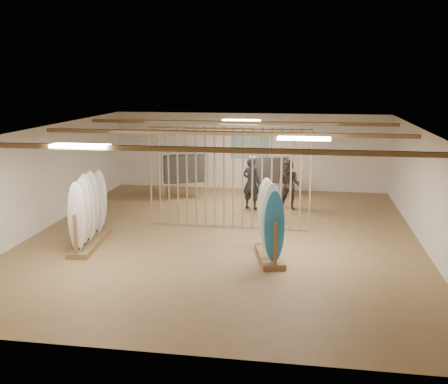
% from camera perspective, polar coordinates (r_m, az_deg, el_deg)
% --- Properties ---
extents(floor, '(12.00, 12.00, 0.00)m').
position_cam_1_polar(floor, '(13.83, -0.00, -4.86)').
color(floor, '#99764A').
rests_on(floor, ground).
extents(ceiling, '(12.00, 12.00, 0.00)m').
position_cam_1_polar(ceiling, '(13.26, -0.00, 6.76)').
color(ceiling, gray).
rests_on(ceiling, ground).
extents(wall_back, '(12.00, 0.00, 12.00)m').
position_cam_1_polar(wall_back, '(19.34, 2.79, 4.42)').
color(wall_back, white).
rests_on(wall_back, ground).
extents(wall_front, '(12.00, 0.00, 12.00)m').
position_cam_1_polar(wall_front, '(7.82, -6.97, -8.08)').
color(wall_front, white).
rests_on(wall_front, ground).
extents(wall_left, '(0.00, 12.00, 12.00)m').
position_cam_1_polar(wall_left, '(15.07, -19.13, 1.39)').
color(wall_left, white).
rests_on(wall_left, ground).
extents(wall_right, '(0.00, 12.00, 12.00)m').
position_cam_1_polar(wall_right, '(13.63, 21.24, 0.10)').
color(wall_right, white).
rests_on(wall_right, ground).
extents(ceiling_slats, '(9.50, 6.12, 0.10)m').
position_cam_1_polar(ceiling_slats, '(13.27, -0.00, 6.42)').
color(ceiling_slats, olive).
rests_on(ceiling_slats, ground).
extents(light_panels, '(1.20, 0.35, 0.06)m').
position_cam_1_polar(light_panels, '(13.26, -0.00, 6.51)').
color(light_panels, white).
rests_on(light_panels, ground).
extents(bamboo_partition, '(4.45, 0.05, 2.78)m').
position_cam_1_polar(bamboo_partition, '(14.25, 0.50, 1.48)').
color(bamboo_partition, '#A67D50').
rests_on(bamboo_partition, ground).
extents(poster, '(1.40, 0.03, 0.90)m').
position_cam_1_polar(poster, '(19.29, 2.79, 5.00)').
color(poster, teal).
rests_on(poster, ground).
extents(rack_left, '(0.73, 2.25, 1.78)m').
position_cam_1_polar(rack_left, '(13.40, -14.45, -3.12)').
color(rack_left, olive).
rests_on(rack_left, floor).
extents(rack_right, '(0.83, 1.64, 1.82)m').
position_cam_1_polar(rack_right, '(12.03, 5.04, -4.53)').
color(rack_right, olive).
rests_on(rack_right, floor).
extents(clothing_rack_a, '(1.44, 0.90, 1.62)m').
position_cam_1_polar(clothing_rack_a, '(17.75, -4.32, 2.52)').
color(clothing_rack_a, silver).
rests_on(clothing_rack_a, floor).
extents(clothing_rack_b, '(1.36, 0.53, 1.47)m').
position_cam_1_polar(clothing_rack_b, '(18.03, 4.85, 2.35)').
color(clothing_rack_b, silver).
rests_on(clothing_rack_b, floor).
extents(shopper_a, '(0.81, 0.68, 1.88)m').
position_cam_1_polar(shopper_a, '(16.47, 2.98, 1.35)').
color(shopper_a, '#24262B').
rests_on(shopper_a, floor).
extents(shopper_b, '(1.03, 0.90, 1.79)m').
position_cam_1_polar(shopper_b, '(16.49, 7.09, 1.13)').
color(shopper_b, '#3E3530').
rests_on(shopper_b, floor).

